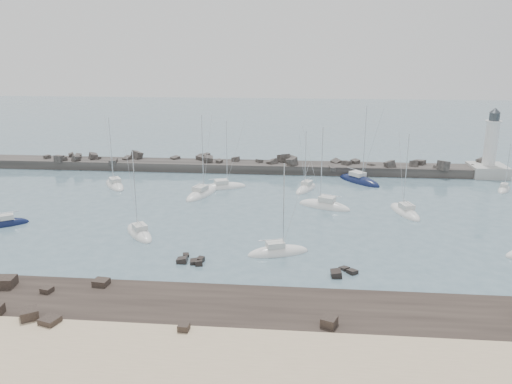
% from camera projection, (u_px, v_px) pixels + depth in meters
% --- Properties ---
extents(ground, '(400.00, 400.00, 0.00)m').
position_uv_depth(ground, '(235.00, 234.00, 70.04)').
color(ground, slate).
rests_on(ground, ground).
extents(sand_strip, '(140.00, 14.00, 1.00)m').
position_uv_depth(sand_strip, '(182.00, 379.00, 39.43)').
color(sand_strip, beige).
rests_on(sand_strip, ground).
extents(rock_shelf, '(140.00, 12.06, 1.80)m').
position_uv_depth(rock_shelf, '(204.00, 314.00, 48.99)').
color(rock_shelf, black).
rests_on(rock_shelf, ground).
extents(rock_cluster_near, '(3.51, 3.50, 1.44)m').
position_uv_depth(rock_cluster_near, '(189.00, 262.00, 60.95)').
color(rock_cluster_near, black).
rests_on(rock_cluster_near, ground).
extents(rock_cluster_far, '(3.32, 3.47, 1.30)m').
position_uv_depth(rock_cluster_far, '(343.00, 273.00, 57.72)').
color(rock_cluster_far, black).
rests_on(rock_cluster_far, ground).
extents(breakwater, '(115.00, 7.61, 5.13)m').
position_uv_depth(breakwater, '(226.00, 169.00, 106.97)').
color(breakwater, '#302D2B').
rests_on(breakwater, ground).
extents(lighthouse, '(7.00, 7.00, 14.60)m').
position_uv_depth(lighthouse, '(489.00, 161.00, 101.38)').
color(lighthouse, '#A8A7A2').
rests_on(lighthouse, ground).
extents(sailboat_1, '(7.18, 8.87, 14.01)m').
position_uv_depth(sailboat_1, '(115.00, 185.00, 94.55)').
color(sailboat_1, white).
rests_on(sailboat_1, ground).
extents(sailboat_2, '(6.59, 5.18, 10.63)m').
position_uv_depth(sailboat_2, '(5.00, 224.00, 73.66)').
color(sailboat_2, '#0E163B').
rests_on(sailboat_2, ground).
extents(sailboat_3, '(5.86, 10.14, 15.28)m').
position_uv_depth(sailboat_3, '(202.00, 194.00, 88.86)').
color(sailboat_3, white).
rests_on(sailboat_3, ground).
extents(sailboat_4, '(8.98, 5.68, 13.56)m').
position_uv_depth(sailboat_4, '(224.00, 187.00, 93.29)').
color(sailboat_4, white).
rests_on(sailboat_4, ground).
extents(sailboat_5, '(6.76, 8.05, 12.90)m').
position_uv_depth(sailboat_5, '(139.00, 234.00, 69.98)').
color(sailboat_5, white).
rests_on(sailboat_5, ground).
extents(sailboat_6, '(5.14, 7.82, 12.07)m').
position_uv_depth(sailboat_6, '(306.00, 189.00, 92.09)').
color(sailboat_6, white).
rests_on(sailboat_6, ground).
extents(sailboat_7, '(8.37, 4.92, 12.78)m').
position_uv_depth(sailboat_7, '(278.00, 253.00, 63.45)').
color(sailboat_7, white).
rests_on(sailboat_7, ground).
extents(sailboat_8, '(8.98, 9.84, 16.12)m').
position_uv_depth(sailboat_8, '(359.00, 181.00, 97.56)').
color(sailboat_8, '#0E163B').
rests_on(sailboat_8, ground).
extents(sailboat_9, '(9.33, 6.27, 14.35)m').
position_uv_depth(sailboat_9, '(324.00, 206.00, 82.02)').
color(sailboat_9, white).
rests_on(sailboat_9, ground).
extents(sailboat_10, '(4.99, 9.00, 13.64)m').
position_uv_depth(sailboat_10, '(405.00, 212.00, 79.04)').
color(sailboat_10, white).
rests_on(sailboat_10, ground).
extents(sailboat_12, '(4.44, 5.95, 9.44)m').
position_uv_depth(sailboat_12, '(504.00, 190.00, 91.72)').
color(sailboat_12, white).
rests_on(sailboat_12, ground).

